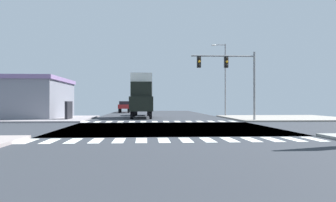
{
  "coord_description": "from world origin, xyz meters",
  "views": [
    {
      "loc": [
        -1.57,
        -22.46,
        1.71
      ],
      "look_at": [
        0.44,
        7.6,
        1.82
      ],
      "focal_mm": 36.12,
      "sensor_mm": 36.0,
      "label": 1
    }
  ],
  "objects_px": {
    "traffic_signal_mast": "(230,70)",
    "sedan_crossing_2": "(124,106)",
    "street_lamp": "(223,74)",
    "box_truck_outer_2": "(142,94)",
    "suv_farside_1": "(142,105)",
    "bank_building": "(7,98)"
  },
  "relations": [
    {
      "from": "bank_building",
      "to": "box_truck_outer_2",
      "type": "relative_size",
      "value": 1.89
    },
    {
      "from": "bank_building",
      "to": "sedan_crossing_2",
      "type": "distance_m",
      "value": 21.9
    },
    {
      "from": "street_lamp",
      "to": "box_truck_outer_2",
      "type": "distance_m",
      "value": 10.34
    },
    {
      "from": "suv_farside_1",
      "to": "sedan_crossing_2",
      "type": "bearing_deg",
      "value": -75.45
    },
    {
      "from": "traffic_signal_mast",
      "to": "suv_farside_1",
      "type": "distance_m",
      "value": 16.63
    },
    {
      "from": "traffic_signal_mast",
      "to": "bank_building",
      "type": "height_order",
      "value": "traffic_signal_mast"
    },
    {
      "from": "street_lamp",
      "to": "suv_farside_1",
      "type": "bearing_deg",
      "value": 155.65
    },
    {
      "from": "bank_building",
      "to": "sedan_crossing_2",
      "type": "xyz_separation_m",
      "value": [
        11.19,
        18.79,
        -1.03
      ]
    },
    {
      "from": "suv_farside_1",
      "to": "bank_building",
      "type": "bearing_deg",
      "value": 27.01
    },
    {
      "from": "street_lamp",
      "to": "sedan_crossing_2",
      "type": "bearing_deg",
      "value": 128.51
    },
    {
      "from": "suv_farside_1",
      "to": "street_lamp",
      "type": "bearing_deg",
      "value": 155.65
    },
    {
      "from": "bank_building",
      "to": "suv_farside_1",
      "type": "distance_m",
      "value": 15.95
    },
    {
      "from": "traffic_signal_mast",
      "to": "box_truck_outer_2",
      "type": "xyz_separation_m",
      "value": [
        -7.94,
        7.31,
        -2.02
      ]
    },
    {
      "from": "traffic_signal_mast",
      "to": "street_lamp",
      "type": "height_order",
      "value": "street_lamp"
    },
    {
      "from": "street_lamp",
      "to": "box_truck_outer_2",
      "type": "relative_size",
      "value": 1.2
    },
    {
      "from": "box_truck_outer_2",
      "to": "bank_building",
      "type": "bearing_deg",
      "value": 1.15
    },
    {
      "from": "box_truck_outer_2",
      "to": "sedan_crossing_2",
      "type": "bearing_deg",
      "value": -80.79
    },
    {
      "from": "suv_farside_1",
      "to": "box_truck_outer_2",
      "type": "bearing_deg",
      "value": 90.0
    },
    {
      "from": "box_truck_outer_2",
      "to": "suv_farside_1",
      "type": "bearing_deg",
      "value": -90.0
    },
    {
      "from": "traffic_signal_mast",
      "to": "sedan_crossing_2",
      "type": "distance_m",
      "value": 28.26
    },
    {
      "from": "traffic_signal_mast",
      "to": "suv_farside_1",
      "type": "xyz_separation_m",
      "value": [
        -7.94,
        14.26,
        -3.19
      ]
    },
    {
      "from": "street_lamp",
      "to": "traffic_signal_mast",
      "type": "bearing_deg",
      "value": -100.0
    }
  ]
}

